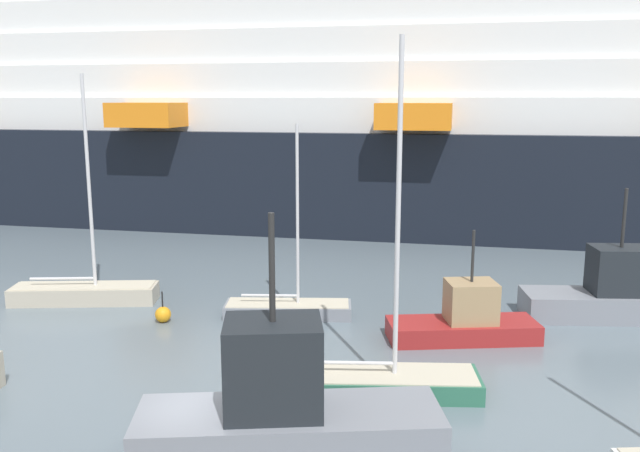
% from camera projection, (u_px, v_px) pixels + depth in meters
% --- Properties ---
extents(ground_plane, '(600.00, 600.00, 0.00)m').
position_uv_depth(ground_plane, '(199.00, 448.00, 17.56)').
color(ground_plane, slate).
extents(sailboat_0, '(6.62, 3.01, 10.16)m').
position_uv_depth(sailboat_0, '(85.00, 291.00, 30.02)').
color(sailboat_0, '#BCB29E').
rests_on(sailboat_0, ground_plane).
extents(sailboat_2, '(5.52, 2.40, 8.11)m').
position_uv_depth(sailboat_2, '(288.00, 307.00, 28.15)').
color(sailboat_2, gray).
rests_on(sailboat_2, ground_plane).
extents(sailboat_3, '(6.54, 2.82, 10.90)m').
position_uv_depth(sailboat_3, '(379.00, 378.00, 20.81)').
color(sailboat_3, '#2D6B51').
rests_on(sailboat_3, ground_plane).
extents(fishing_boat_1, '(5.97, 3.32, 4.28)m').
position_uv_depth(fishing_boat_1, '(465.00, 320.00, 25.35)').
color(fishing_boat_1, maroon).
rests_on(fishing_boat_1, ground_plane).
extents(fishing_boat_2, '(7.26, 3.22, 5.51)m').
position_uv_depth(fishing_boat_2, '(612.00, 294.00, 27.80)').
color(fishing_boat_2, gray).
rests_on(fishing_boat_2, ground_plane).
extents(fishing_boat_3, '(8.18, 4.35, 6.39)m').
position_uv_depth(fishing_boat_3, '(284.00, 413.00, 16.96)').
color(fishing_boat_3, gray).
rests_on(fishing_boat_3, ground_plane).
extents(channel_buoy_1, '(0.66, 0.66, 1.31)m').
position_uv_depth(channel_buoy_1, '(163.00, 314.00, 27.40)').
color(channel_buoy_1, orange).
rests_on(channel_buoy_1, ground_plane).
extents(cruise_ship, '(125.90, 21.58, 24.49)m').
position_uv_depth(cruise_ship, '(420.00, 115.00, 49.29)').
color(cruise_ship, black).
rests_on(cruise_ship, ground_plane).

